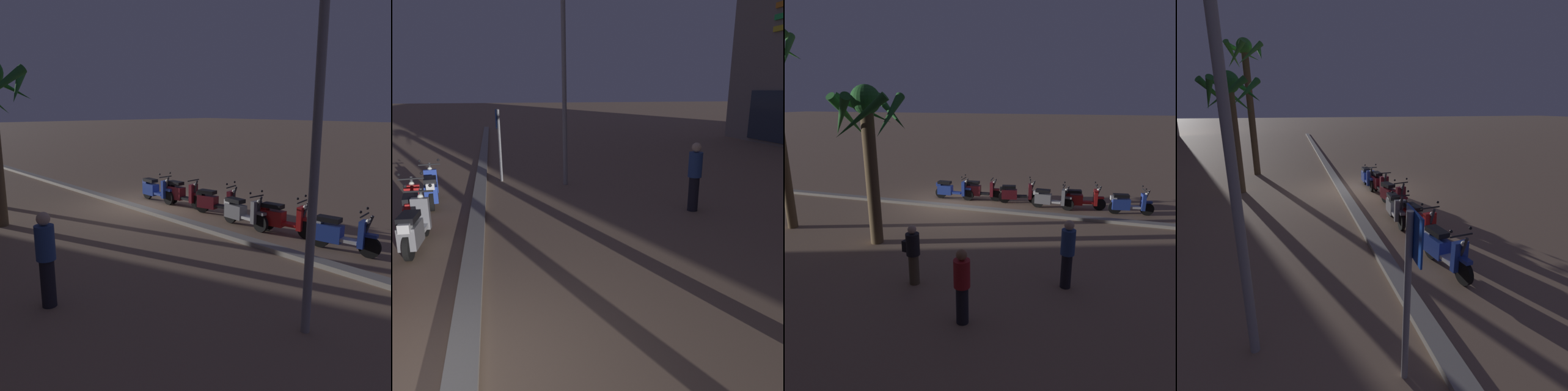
{
  "view_description": "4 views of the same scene",
  "coord_description": "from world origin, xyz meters",
  "views": [
    {
      "loc": [
        -12.06,
        8.61,
        3.5
      ],
      "look_at": [
        -3.25,
        0.55,
        0.97
      ],
      "focal_mm": 37.87,
      "sensor_mm": 36.0,
      "label": 1
    },
    {
      "loc": [
        3.51,
        1.05,
        2.99
      ],
      "look_at": [
        -3.22,
        2.67,
        1.12
      ],
      "focal_mm": 35.92,
      "sensor_mm": 36.0,
      "label": 2
    },
    {
      "loc": [
        -5.46,
        13.97,
        4.5
      ],
      "look_at": [
        -1.62,
        1.37,
        0.87
      ],
      "focal_mm": 32.13,
      "sensor_mm": 36.0,
      "label": 3
    },
    {
      "loc": [
        -12.96,
        2.5,
        3.56
      ],
      "look_at": [
        -4.72,
        0.37,
        1.09
      ],
      "focal_mm": 28.16,
      "sensor_mm": 36.0,
      "label": 4
    }
  ],
  "objects": [
    {
      "name": "street_lamp",
      "position": [
        -8.82,
        3.27,
        3.92
      ],
      "size": [
        0.36,
        0.36,
        6.38
      ],
      "color": "#939399",
      "rests_on": "ground"
    },
    {
      "name": "scooter_maroon_mid_rear",
      "position": [
        -0.88,
        -0.91,
        0.46
      ],
      "size": [
        1.8,
        0.56,
        1.04
      ],
      "color": "black",
      "rests_on": "ground"
    },
    {
      "name": "scooter_blue_mid_centre",
      "position": [
        -7.23,
        -0.64,
        0.45
      ],
      "size": [
        1.76,
        0.59,
        1.17
      ],
      "color": "black",
      "rests_on": "ground"
    },
    {
      "name": "palm_tree_near_sign",
      "position": [
        0.85,
        4.8,
        3.62
      ],
      "size": [
        2.51,
        2.5,
        4.93
      ],
      "color": "brown",
      "rests_on": "ground"
    },
    {
      "name": "scooter_maroon_lead_nearest",
      "position": [
        -2.6,
        -0.91,
        0.44
      ],
      "size": [
        1.82,
        0.69,
        1.17
      ],
      "color": "black",
      "rests_on": "ground"
    },
    {
      "name": "scooter_blue_second_in_line",
      "position": [
        0.42,
        -0.71,
        0.45
      ],
      "size": [
        1.86,
        0.56,
        1.17
      ],
      "color": "black",
      "rests_on": "ground"
    },
    {
      "name": "scooter_grey_last_in_row",
      "position": [
        -4.13,
        -0.53,
        0.45
      ],
      "size": [
        1.77,
        0.56,
        1.17
      ],
      "color": "black",
      "rests_on": "ground"
    },
    {
      "name": "scooter_red_tail_end",
      "position": [
        -5.4,
        -0.78,
        0.45
      ],
      "size": [
        1.78,
        0.61,
        1.17
      ],
      "color": "black",
      "rests_on": "ground"
    },
    {
      "name": "palm_tree_by_mall_entrance",
      "position": [
        4.56,
        4.49,
        4.98
      ],
      "size": [
        1.98,
        1.94,
        6.82
      ],
      "color": "brown",
      "rests_on": "ground"
    },
    {
      "name": "ground_plane",
      "position": [
        0.0,
        0.0,
        0.0
      ],
      "size": [
        200.0,
        200.0,
        0.0
      ],
      "primitive_type": "plane",
      "color": "#93755B"
    },
    {
      "name": "curb_strip",
      "position": [
        0.0,
        0.56,
        0.06
      ],
      "size": [
        60.0,
        0.36,
        0.12
      ],
      "primitive_type": "cube",
      "color": "gray",
      "rests_on": "ground"
    },
    {
      "name": "crossing_sign",
      "position": [
        -9.83,
        1.22,
        1.5
      ],
      "size": [
        0.6,
        0.14,
        2.4
      ],
      "color": "#939399",
      "rests_on": "ground"
    }
  ]
}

